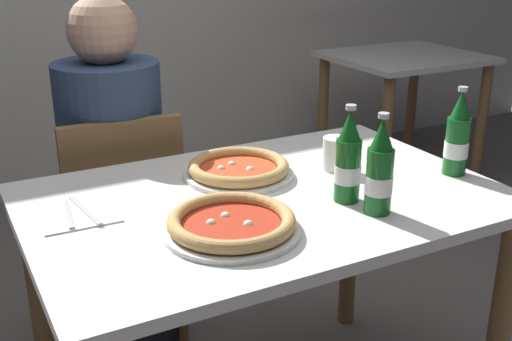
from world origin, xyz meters
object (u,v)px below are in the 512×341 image
Objects in this scene: beer_bottle_left at (348,161)px; paper_cup at (335,154)px; pizza_marinara_far at (231,224)px; chair_behind_table at (121,218)px; dining_table_background at (403,82)px; diner_seated at (115,185)px; napkin_with_cutlery at (77,213)px; beer_bottle_right at (457,138)px; pizza_margherita_near at (237,169)px; beer_bottle_center at (380,172)px; dining_table_main at (265,235)px.

paper_cup is (0.10, 0.20, -0.06)m from beer_bottle_left.
pizza_marinara_far is 1.27× the size of beer_bottle_left.
dining_table_background is (1.88, 0.79, 0.11)m from chair_behind_table.
diner_seated is 3.84× the size of pizza_marinara_far.
beer_bottle_right is at bearing -12.30° from napkin_with_cutlery.
pizza_margherita_near is at bearing 154.04° from beer_bottle_right.
beer_bottle_right is at bearing 3.38° from pizza_marinara_far.
diner_seated reaches higher than beer_bottle_center.
dining_table_main is 3.81× the size of pizza_marinara_far.
beer_bottle_right reaches higher than dining_table_main.
napkin_with_cutlery is (-2.12, -1.29, 0.16)m from dining_table_background.
beer_bottle_right is (0.54, -0.11, 0.22)m from dining_table_main.
chair_behind_table is 2.04m from dining_table_background.
paper_cup is (0.26, 0.07, 0.16)m from dining_table_main.
dining_table_background is at bearing 40.11° from dining_table_main.
paper_cup is (-1.40, -1.33, 0.21)m from dining_table_background.
beer_bottle_center reaches higher than chair_behind_table.
diner_seated is at bearing -158.51° from dining_table_background.
beer_bottle_center is 0.73m from napkin_with_cutlery.
chair_behind_table is at bearing 115.90° from beer_bottle_center.
diner_seated is at bearing 134.30° from beer_bottle_right.
pizza_marinara_far is at bearing -176.62° from beer_bottle_right.
pizza_marinara_far is (0.04, -0.81, 0.19)m from diner_seated.
pizza_marinara_far is at bearing -137.93° from dining_table_main.
napkin_with_cutlery is at bearing -113.46° from diner_seated.
diner_seated is (-0.21, 0.66, -0.05)m from dining_table_main.
beer_bottle_center reaches higher than pizza_margherita_near.
napkin_with_cutlery reaches higher than dining_table_main.
pizza_marinara_far is at bearing 96.74° from chair_behind_table.
chair_behind_table is at bearing 131.78° from paper_cup.
beer_bottle_left is at bearing -37.94° from dining_table_main.
beer_bottle_right is (0.54, -0.27, 0.08)m from pizza_margherita_near.
diner_seated is 1.11m from beer_bottle_right.
paper_cup is at bearing 135.00° from chair_behind_table.
chair_behind_table is 1.11m from beer_bottle_right.
diner_seated is 1.00m from beer_bottle_center.
napkin_with_cutlery is at bearing 167.09° from dining_table_main.
beer_bottle_left is at bearing -64.40° from diner_seated.
chair_behind_table is 3.44× the size of beer_bottle_right.
beer_bottle_right is 1.30× the size of napkin_with_cutlery.
dining_table_background is 1.90m from beer_bottle_right.
beer_bottle_center is at bearing -26.94° from napkin_with_cutlery.
dining_table_background is 2.54× the size of pizza_marinara_far.
pizza_marinara_far is at bearing -42.34° from napkin_with_cutlery.
beer_bottle_left reaches higher than pizza_marinara_far.
chair_behind_table reaches higher than dining_table_main.
diner_seated reaches higher than beer_bottle_right.
dining_table_main is at bearing -165.20° from paper_cup.
chair_behind_table is at bearing 64.85° from napkin_with_cutlery.
beer_bottle_left is at bearing -59.05° from pizza_margherita_near.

